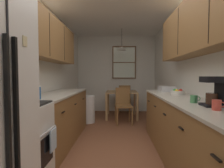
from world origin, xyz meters
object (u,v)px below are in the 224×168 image
at_px(mug_by_coffeemaker, 217,105).
at_px(mug_spare, 194,99).
at_px(fruit_bowl, 178,92).
at_px(trash_bin, 88,109).
at_px(dining_table, 122,95).
at_px(dining_chair_far, 124,97).
at_px(table_serving_bowl, 123,90).
at_px(microwave_over_range, 0,33).
at_px(dish_rack, 166,89).
at_px(storage_canister, 36,92).
at_px(dining_chair_near, 123,104).
at_px(coffee_maker, 217,91).
at_px(stove_range, 14,147).

height_order(mug_by_coffeemaker, mug_spare, mug_by_coffeemaker).
bearing_deg(fruit_bowl, trash_bin, 139.18).
distance_m(dining_table, dining_chair_far, 0.65).
bearing_deg(table_serving_bowl, mug_spare, -76.26).
distance_m(microwave_over_range, dining_chair_far, 4.30).
relative_size(dining_table, table_serving_bowl, 4.14).
bearing_deg(mug_spare, dish_rack, 86.60).
bearing_deg(trash_bin, storage_canister, -97.88).
xyz_separation_m(dining_chair_near, storage_canister, (-1.20, -2.13, 0.49)).
bearing_deg(mug_spare, dining_chair_near, 107.45).
distance_m(microwave_over_range, mug_by_coffeemaker, 2.19).
bearing_deg(microwave_over_range, table_serving_bowl, 67.84).
bearing_deg(trash_bin, microwave_over_range, -98.64).
bearing_deg(trash_bin, mug_spare, -55.58).
bearing_deg(dining_chair_far, table_serving_bowl, -94.64).
height_order(dining_table, storage_canister, storage_canister).
distance_m(dining_table, mug_by_coffeemaker, 3.52).
bearing_deg(dish_rack, dining_table, 118.95).
xyz_separation_m(trash_bin, table_serving_bowl, (0.92, 0.57, 0.44)).
relative_size(dining_chair_near, dining_chair_far, 1.00).
xyz_separation_m(dining_chair_far, dish_rack, (0.76, -2.18, 0.45)).
bearing_deg(coffee_maker, mug_spare, 120.23).
height_order(coffee_maker, dish_rack, coffee_maker).
xyz_separation_m(microwave_over_range, dining_chair_far, (1.38, 3.91, -1.14)).
xyz_separation_m(trash_bin, mug_by_coffeemaker, (1.66, -2.82, 0.60)).
bearing_deg(dining_chair_far, mug_spare, -79.48).
bearing_deg(dish_rack, microwave_over_range, -141.05).
distance_m(dining_chair_near, coffee_maker, 2.78).
height_order(microwave_over_range, storage_canister, microwave_over_range).
bearing_deg(microwave_over_range, dining_chair_near, 63.64).
bearing_deg(mug_by_coffeemaker, dish_rack, 87.91).
relative_size(mug_spare, fruit_bowl, 0.51).
distance_m(stove_range, table_serving_bowl, 3.49).
relative_size(microwave_over_range, mug_by_coffeemaker, 5.53).
bearing_deg(dining_chair_far, dining_table, -98.83).
xyz_separation_m(microwave_over_range, dining_table, (1.28, 3.28, -1.00)).
distance_m(coffee_maker, dish_rack, 1.67).
bearing_deg(trash_bin, coffee_maker, -55.92).
distance_m(mug_by_coffeemaker, dish_rack, 1.87).
distance_m(dining_chair_near, fruit_bowl, 1.76).
distance_m(stove_range, dish_rack, 2.70).
relative_size(dining_chair_near, mug_by_coffeemaker, 7.86).
height_order(microwave_over_range, mug_spare, microwave_over_range).
height_order(stove_range, coffee_maker, coffee_maker).
xyz_separation_m(mug_by_coffeemaker, dish_rack, (0.07, 1.87, 0.00)).
bearing_deg(microwave_over_range, fruit_bowl, 28.35).
height_order(storage_canister, table_serving_bowl, storage_canister).
relative_size(dining_chair_far, storage_canister, 5.07).
bearing_deg(mug_by_coffeemaker, dining_chair_far, 99.68).
height_order(storage_canister, mug_spare, storage_canister).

